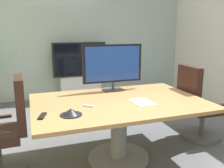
{
  "coord_description": "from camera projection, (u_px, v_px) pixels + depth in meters",
  "views": [
    {
      "loc": [
        -1.11,
        -2.32,
        1.58
      ],
      "look_at": [
        -0.12,
        0.51,
        0.9
      ],
      "focal_mm": 38.74,
      "sensor_mm": 36.0,
      "label": 1
    }
  ],
  "objects": [
    {
      "name": "paper_notepad",
      "position": [
        142.0,
        102.0,
        2.8
      ],
      "size": [
        0.22,
        0.31,
        0.01
      ],
      "primitive_type": "cube",
      "rotation": [
        0.0,
        0.0,
        0.04
      ],
      "color": "white",
      "rests_on": "conference_table"
    },
    {
      "name": "office_chair_left",
      "position": [
        6.0,
        135.0,
        2.63
      ],
      "size": [
        0.6,
        0.58,
        1.09
      ],
      "rotation": [
        0.0,
        0.0,
        -1.54
      ],
      "color": "#4C4C51",
      "rests_on": "ground"
    },
    {
      "name": "wall_display_unit",
      "position": [
        80.0,
        81.0,
        5.51
      ],
      "size": [
        1.2,
        0.36,
        1.31
      ],
      "color": "#B7BABC",
      "rests_on": "ground"
    },
    {
      "name": "wall_back_glass_partition",
      "position": [
        76.0,
        34.0,
        5.62
      ],
      "size": [
        5.45,
        0.1,
        2.95
      ],
      "primitive_type": "cube",
      "color": "#9EB2B7",
      "rests_on": "ground"
    },
    {
      "name": "ground_plane",
      "position": [
        136.0,
        167.0,
        2.84
      ],
      "size": [
        7.73,
        7.73,
        0.0
      ],
      "primitive_type": "plane",
      "color": "#515459"
    },
    {
      "name": "conference_phone",
      "position": [
        71.0,
        112.0,
        2.38
      ],
      "size": [
        0.22,
        0.22,
        0.07
      ],
      "color": "black",
      "rests_on": "conference_table"
    },
    {
      "name": "tv_monitor",
      "position": [
        113.0,
        65.0,
        3.3
      ],
      "size": [
        0.84,
        0.18,
        0.64
      ],
      "color": "#333338",
      "rests_on": "conference_table"
    },
    {
      "name": "remote_control",
      "position": [
        42.0,
        116.0,
        2.34
      ],
      "size": [
        0.1,
        0.18,
        0.02
      ],
      "primitive_type": "cube",
      "rotation": [
        0.0,
        0.0,
        -0.31
      ],
      "color": "black",
      "rests_on": "conference_table"
    },
    {
      "name": "office_chair_right",
      "position": [
        197.0,
        109.0,
        3.49
      ],
      "size": [
        0.6,
        0.58,
        1.09
      ],
      "rotation": [
        0.0,
        0.0,
        1.55
      ],
      "color": "#4C4C51",
      "rests_on": "ground"
    },
    {
      "name": "conference_table",
      "position": [
        119.0,
        114.0,
        2.92
      ],
      "size": [
        2.02,
        1.35,
        0.75
      ],
      "color": "olive",
      "rests_on": "ground"
    },
    {
      "name": "whiteboard_marker",
      "position": [
        88.0,
        106.0,
        2.65
      ],
      "size": [
        0.11,
        0.1,
        0.02
      ],
      "primitive_type": "cube",
      "rotation": [
        0.0,
        0.0,
        -0.69
      ],
      "color": "silver",
      "rests_on": "conference_table"
    }
  ]
}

